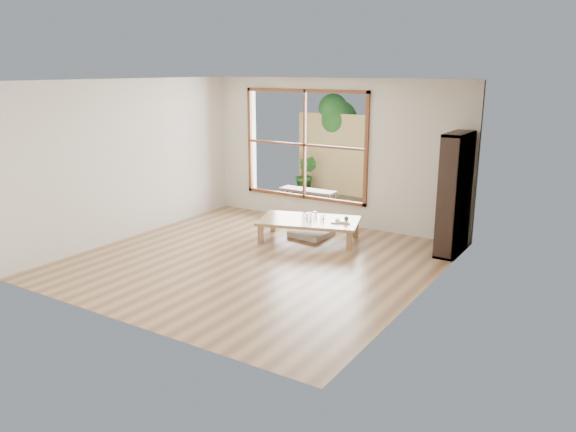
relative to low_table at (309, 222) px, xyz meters
The scene contains 15 objects.
ground 1.34m from the low_table, 96.93° to the right, with size 5.00×5.00×0.00m, color tan.
low_table is the anchor object (origin of this frame).
floor_cushion 0.37m from the low_table, 111.00° to the left, with size 0.60×0.60×0.09m, color beige.
bookshelf 2.34m from the low_table, 15.53° to the left, with size 0.30×0.83×1.85m, color black.
glass_tall 0.11m from the low_table, 48.75° to the right, with size 0.07×0.07×0.13m, color silver.
glass_mid 0.24m from the low_table, 42.96° to the left, with size 0.07×0.07×0.09m, color silver.
glass_short 0.21m from the low_table, 91.28° to the left, with size 0.07×0.07×0.09m, color silver.
glass_small 0.15m from the low_table, 147.69° to the left, with size 0.06×0.06×0.08m, color silver.
food_tray 0.55m from the low_table, 15.99° to the left, with size 0.38×0.33×0.10m.
deck 2.41m from the low_table, 108.50° to the left, with size 2.80×2.00×0.05m, color #383228.
garden_bench 2.16m from the low_table, 121.06° to the left, with size 1.17×0.35×0.37m.
bamboo_fence 3.40m from the low_table, 103.07° to the left, with size 2.80×0.06×1.80m, color tan.
shrub_right 3.09m from the low_table, 86.71° to the left, with size 0.78×0.67×0.86m, color #265E22.
shrub_left 3.42m from the low_table, 121.52° to the left, with size 0.48×0.38×0.86m, color #265E22.
garden_tree 4.06m from the low_table, 111.93° to the left, with size 1.04×0.85×2.22m.
Camera 1 is at (4.61, -6.40, 2.77)m, focal length 35.00 mm.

